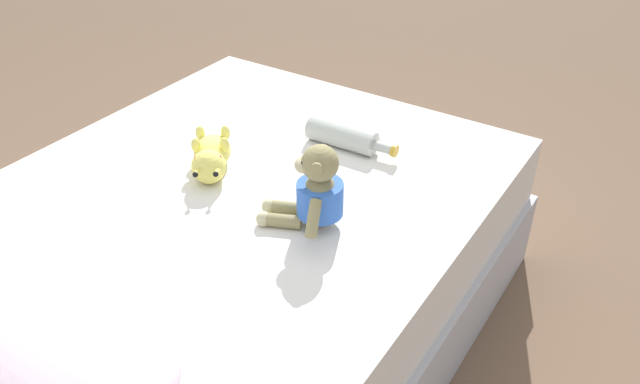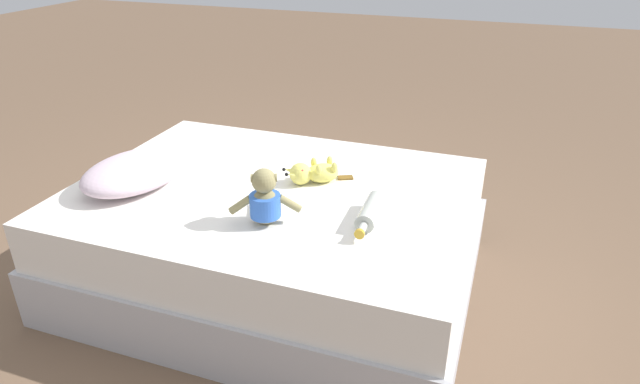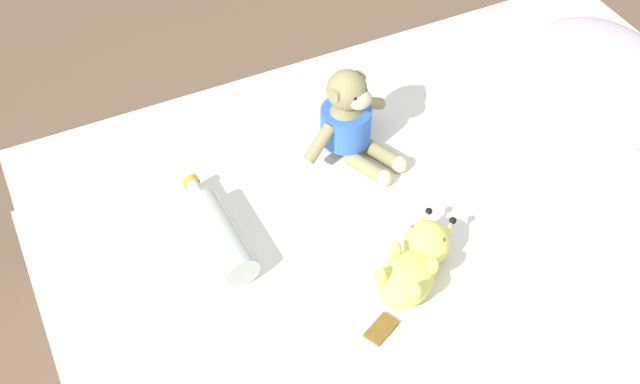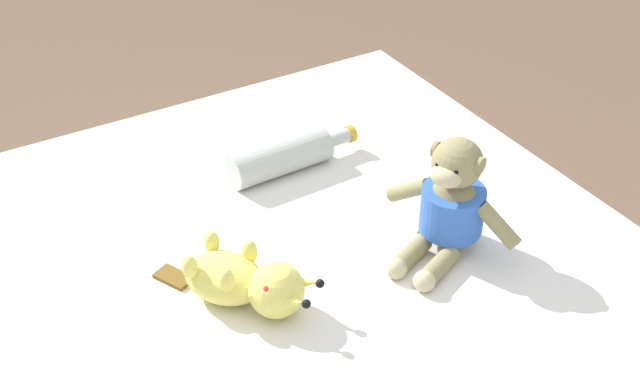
{
  "view_description": "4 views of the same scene",
  "coord_description": "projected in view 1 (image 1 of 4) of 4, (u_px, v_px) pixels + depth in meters",
  "views": [
    {
      "loc": [
        -1.04,
        1.05,
        1.52
      ],
      "look_at": [
        -0.3,
        -0.1,
        0.6
      ],
      "focal_mm": 36.11,
      "sensor_mm": 36.0,
      "label": 1
    },
    {
      "loc": [
        -2.0,
        -0.94,
        1.59
      ],
      "look_at": [
        -0.11,
        -0.26,
        0.58
      ],
      "focal_mm": 30.9,
      "sensor_mm": 36.0,
      "label": 2
    },
    {
      "loc": [
        0.98,
        -0.78,
        1.89
      ],
      "look_at": [
        -0.13,
        -0.25,
        0.57
      ],
      "focal_mm": 45.85,
      "sensor_mm": 36.0,
      "label": 3
    },
    {
      "loc": [
        0.59,
        0.9,
        1.55
      ],
      "look_at": [
        -0.09,
        -0.24,
        0.62
      ],
      "focal_mm": 48.33,
      "sensor_mm": 36.0,
      "label": 4
    }
  ],
  "objects": [
    {
      "name": "pillow",
      "position": [
        70.0,
        356.0,
        1.23
      ],
      "size": [
        0.58,
        0.47,
        0.13
      ],
      "color": "silver",
      "rests_on": "bed"
    },
    {
      "name": "ground_plane",
      "position": [
        225.0,
        336.0,
        2.04
      ],
      "size": [
        16.0,
        16.0,
        0.0
      ],
      "primitive_type": "plane",
      "color": "brown"
    },
    {
      "name": "plush_monkey",
      "position": [
        316.0,
        193.0,
        1.65
      ],
      "size": [
        0.25,
        0.28,
        0.24
      ],
      "color": "#8E8456",
      "rests_on": "bed"
    },
    {
      "name": "plush_yellow_creature",
      "position": [
        211.0,
        157.0,
        1.89
      ],
      "size": [
        0.23,
        0.3,
        0.1
      ],
      "color": "#EAE066",
      "rests_on": "bed"
    },
    {
      "name": "glass_bottle",
      "position": [
        344.0,
        136.0,
        2.02
      ],
      "size": [
        0.31,
        0.08,
        0.08
      ],
      "color": "#B7BCB2",
      "rests_on": "bed"
    },
    {
      "name": "bed",
      "position": [
        218.0,
        277.0,
        1.91
      ],
      "size": [
        1.35,
        1.8,
        0.5
      ],
      "color": "#B2B2B7",
      "rests_on": "ground_plane"
    }
  ]
}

